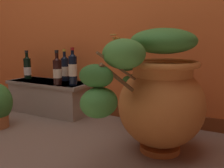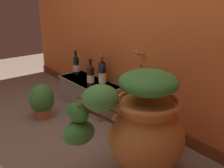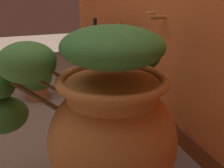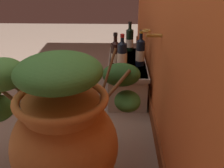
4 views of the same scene
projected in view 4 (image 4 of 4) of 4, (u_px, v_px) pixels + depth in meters
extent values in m
plane|color=#7A6656|center=(11.00, 123.00, 2.10)|extent=(7.00, 7.00, 0.00)
cube|color=brown|center=(153.00, 119.00, 2.05)|extent=(4.40, 0.02, 0.11)
cylinder|color=#B28433|center=(154.00, 36.00, 1.70)|extent=(0.02, 0.10, 0.02)
torus|color=#B28433|center=(146.00, 31.00, 1.69)|extent=(0.06, 0.06, 0.01)
ellipsoid|color=#C17033|center=(65.00, 145.00, 1.37)|extent=(0.54, 0.54, 0.52)
cylinder|color=#C17033|center=(62.00, 107.00, 1.28)|extent=(0.36, 0.36, 0.09)
torus|color=#C17033|center=(61.00, 99.00, 1.26)|extent=(0.45, 0.45, 0.04)
cylinder|color=brown|center=(9.00, 96.00, 1.42)|extent=(0.11, 0.27, 0.21)
cylinder|color=brown|center=(112.00, 91.00, 1.49)|extent=(0.17, 0.20, 0.21)
ellipsoid|color=#2D6628|center=(127.00, 101.00, 1.61)|extent=(0.22, 0.16, 0.10)
cylinder|color=brown|center=(13.00, 79.00, 1.33)|extent=(0.06, 0.15, 0.12)
ellipsoid|color=#428438|center=(2.00, 74.00, 1.34)|extent=(0.23, 0.23, 0.16)
cylinder|color=brown|center=(10.00, 83.00, 1.41)|extent=(0.11, 0.28, 0.18)
cylinder|color=brown|center=(107.00, 76.00, 1.49)|extent=(0.13, 0.10, 0.29)
ellipsoid|color=#235623|center=(121.00, 75.00, 1.60)|extent=(0.17, 0.23, 0.13)
ellipsoid|color=#387A33|center=(58.00, 72.00, 1.20)|extent=(0.40, 0.40, 0.15)
cube|color=#9E9384|center=(127.00, 77.00, 2.53)|extent=(0.79, 0.32, 0.31)
cube|color=gray|center=(127.00, 63.00, 2.47)|extent=(0.83, 0.34, 0.03)
cylinder|color=black|center=(122.00, 60.00, 2.12)|extent=(0.07, 0.07, 0.26)
cone|color=black|center=(122.00, 42.00, 2.06)|extent=(0.07, 0.07, 0.04)
cylinder|color=black|center=(122.00, 39.00, 2.05)|extent=(0.03, 0.03, 0.08)
cylinder|color=maroon|center=(122.00, 36.00, 2.04)|extent=(0.03, 0.03, 0.02)
cylinder|color=beige|center=(122.00, 59.00, 2.12)|extent=(0.08, 0.08, 0.11)
cylinder|color=black|center=(130.00, 40.00, 2.71)|extent=(0.07, 0.07, 0.21)
cone|color=black|center=(130.00, 29.00, 2.66)|extent=(0.07, 0.07, 0.04)
cylinder|color=black|center=(130.00, 26.00, 2.65)|extent=(0.03, 0.03, 0.08)
cylinder|color=black|center=(130.00, 23.00, 2.63)|extent=(0.04, 0.04, 0.02)
cylinder|color=white|center=(130.00, 43.00, 2.72)|extent=(0.08, 0.08, 0.08)
cylinder|color=black|center=(115.00, 57.00, 2.25)|extent=(0.08, 0.08, 0.22)
cone|color=black|center=(115.00, 42.00, 2.20)|extent=(0.08, 0.08, 0.04)
cylinder|color=black|center=(115.00, 38.00, 2.18)|extent=(0.03, 0.03, 0.09)
cylinder|color=black|center=(115.00, 34.00, 2.17)|extent=(0.03, 0.03, 0.02)
cylinder|color=beige|center=(115.00, 57.00, 2.25)|extent=(0.08, 0.08, 0.08)
cylinder|color=black|center=(140.00, 54.00, 2.32)|extent=(0.07, 0.07, 0.22)
cone|color=black|center=(141.00, 40.00, 2.27)|extent=(0.07, 0.07, 0.04)
cylinder|color=black|center=(141.00, 36.00, 2.25)|extent=(0.03, 0.03, 0.09)
cylinder|color=#B7932D|center=(141.00, 32.00, 2.24)|extent=(0.03, 0.03, 0.02)
cylinder|color=beige|center=(140.00, 55.00, 2.33)|extent=(0.08, 0.08, 0.09)
cylinder|color=#B26638|center=(71.00, 80.00, 2.65)|extent=(0.18, 0.18, 0.15)
torus|color=#A45D33|center=(71.00, 74.00, 2.63)|extent=(0.20, 0.20, 0.02)
ellipsoid|color=#387A33|center=(70.00, 67.00, 2.60)|extent=(0.25, 0.26, 0.31)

